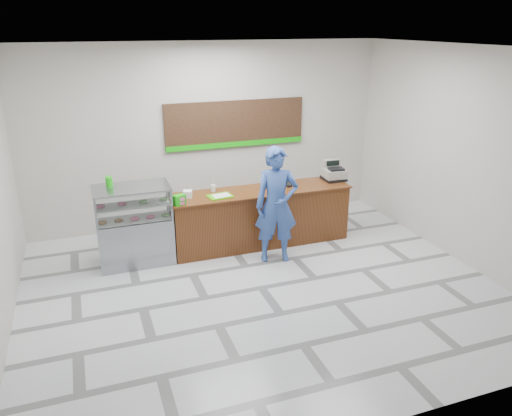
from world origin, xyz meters
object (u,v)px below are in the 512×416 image
object	(u,v)px
customer	(276,205)
cash_register	(334,173)
serving_tray	(220,196)
sales_counter	(260,217)
display_case	(134,225)

from	to	relation	value
customer	cash_register	bearing A→B (deg)	42.32
cash_register	customer	size ratio (longest dim) A/B	0.22
serving_tray	customer	xyz separation A→B (m)	(0.80, -0.58, -0.06)
cash_register	serving_tray	bearing A→B (deg)	-169.71
sales_counter	customer	world-z (taller)	customer
cash_register	serving_tray	size ratio (longest dim) A/B	0.99
cash_register	customer	bearing A→B (deg)	-146.72
cash_register	customer	xyz separation A→B (m)	(-1.47, -0.80, -0.19)
sales_counter	cash_register	xyz separation A→B (m)	(1.50, 0.11, 0.65)
serving_tray	customer	size ratio (longest dim) A/B	0.22
cash_register	serving_tray	world-z (taller)	cash_register
display_case	customer	bearing A→B (deg)	-17.10
customer	display_case	bearing A→B (deg)	176.70
serving_tray	customer	world-z (taller)	customer
display_case	sales_counter	bearing A→B (deg)	0.01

